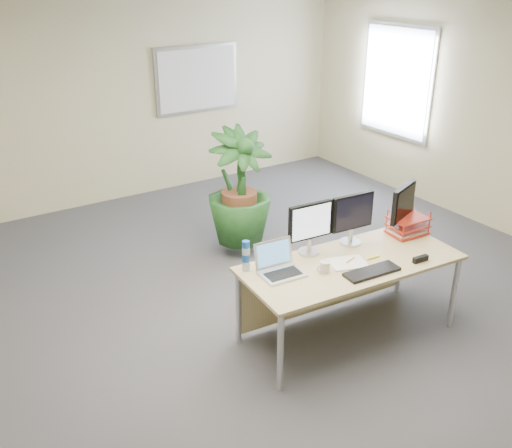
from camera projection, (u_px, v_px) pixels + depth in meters
floor at (290, 334)px, 5.14m from camera, size 8.00×8.00×0.00m
back_wall at (117, 103)px, 7.64m from camera, size 7.00×0.04×2.70m
ceiling at (299, 17)px, 4.03m from camera, size 7.00×8.00×0.02m
whiteboard at (197, 79)px, 8.13m from camera, size 1.30×0.04×0.95m
window at (396, 82)px, 7.97m from camera, size 0.04×1.30×1.55m
desk at (343, 272)px, 4.99m from camera, size 1.97×0.95×0.74m
floor_plant at (239, 191)px, 6.31m from camera, size 0.88×0.88×1.50m
monitor_left at (310, 225)px, 4.88m from camera, size 0.42×0.19×0.47m
monitor_right at (352, 216)px, 5.05m from camera, size 0.43×0.19×0.47m
monitor_dark at (403, 206)px, 5.25m from camera, size 0.41×0.19×0.47m
laptop at (279, 266)px, 4.65m from camera, size 0.37×0.33×0.25m
keyboard at (372, 272)px, 4.66m from camera, size 0.50×0.20×0.03m
coffee_mug at (324, 267)px, 4.66m from camera, size 0.12×0.08×0.09m
spiral_notebook at (348, 263)px, 4.81m from camera, size 0.36×0.31×0.01m
orange_pen at (351, 260)px, 4.83m from camera, size 0.13×0.05×0.01m
yellow_highlighter at (373, 258)px, 4.89m from camera, size 0.13×0.03×0.02m
water_bottle at (246, 256)px, 4.66m from camera, size 0.07×0.07×0.26m
letter_tray at (407, 227)px, 5.32m from camera, size 0.36×0.29×0.16m
stapler at (420, 259)px, 4.83m from camera, size 0.15×0.05×0.05m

